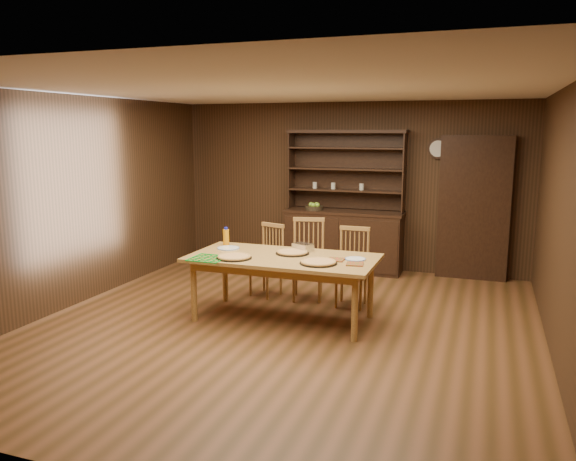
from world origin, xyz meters
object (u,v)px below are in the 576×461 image
at_px(dining_table, 283,262).
at_px(juice_bottle, 226,237).
at_px(chair_right, 353,264).
at_px(chair_left, 269,257).
at_px(china_hutch, 344,232).
at_px(chair_center, 308,256).

relative_size(dining_table, juice_bottle, 9.49).
distance_m(chair_right, juice_bottle, 1.62).
bearing_deg(chair_left, chair_right, 15.22).
distance_m(china_hutch, chair_right, 1.78).
distance_m(dining_table, chair_left, 1.05).
bearing_deg(juice_bottle, china_hutch, 65.54).
relative_size(chair_left, juice_bottle, 4.23).
bearing_deg(china_hutch, chair_left, -110.65).
bearing_deg(chair_right, chair_center, 171.27).
bearing_deg(chair_center, chair_right, -21.66).
xyz_separation_m(chair_left, juice_bottle, (-0.37, -0.52, 0.35)).
xyz_separation_m(chair_center, chair_right, (0.61, -0.09, -0.04)).
relative_size(china_hutch, juice_bottle, 9.67).
bearing_deg(chair_left, juice_bottle, -106.49).
distance_m(china_hutch, chair_center, 1.61).
xyz_separation_m(chair_center, juice_bottle, (-0.91, -0.55, 0.30)).
relative_size(china_hutch, chair_center, 2.07).
distance_m(dining_table, chair_center, 0.92).
height_order(dining_table, chair_right, chair_right).
xyz_separation_m(china_hutch, chair_right, (0.54, -1.69, -0.08)).
xyz_separation_m(chair_left, chair_center, (0.54, 0.02, 0.05)).
relative_size(china_hutch, dining_table, 1.02).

